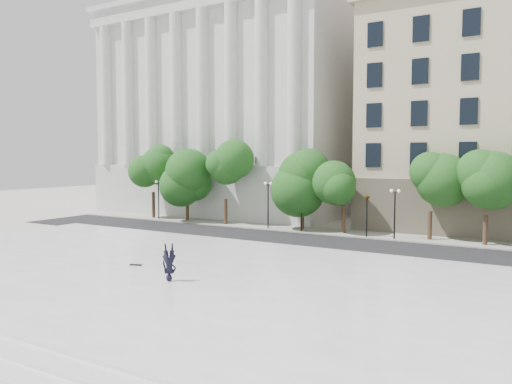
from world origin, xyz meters
TOP-DOWN VIEW (x-y plane):
  - ground at (0.00, 0.00)m, footprint 160.00×160.00m
  - plaza at (0.00, 3.00)m, footprint 44.00×22.00m
  - street at (0.00, 18.00)m, footprint 60.00×8.00m
  - far_sidewalk at (0.00, 24.00)m, footprint 60.00×4.00m
  - building_west at (-17.00, 38.57)m, footprint 31.50×27.65m
  - traffic_light_west at (-1.46, 22.30)m, footprint 0.70×1.68m
  - traffic_light_east at (4.67, 22.30)m, footprint 0.49×1.69m
  - person_lying at (1.04, 1.06)m, footprint 1.87×1.95m
  - skateboard at (-3.18, 2.93)m, footprint 0.75×0.40m
  - street_trees at (1.04, 23.46)m, footprint 44.16×4.93m
  - lamp_posts at (0.06, 22.60)m, footprint 38.33×0.28m

SIDE VIEW (x-z plane):
  - ground at x=0.00m, z-range 0.00..0.00m
  - street at x=0.00m, z-range 0.00..0.02m
  - far_sidewalk at x=0.00m, z-range 0.00..0.12m
  - plaza at x=0.00m, z-range 0.00..0.45m
  - skateboard at x=-3.18m, z-range 0.45..0.53m
  - person_lying at x=1.04m, z-range 0.45..0.99m
  - lamp_posts at x=0.06m, z-range 0.69..5.25m
  - traffic_light_west at x=-1.46m, z-range 1.58..5.74m
  - traffic_light_east at x=4.67m, z-range 1.58..5.75m
  - street_trees at x=1.04m, z-range 1.10..8.58m
  - building_west at x=-17.00m, z-range 0.09..25.69m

